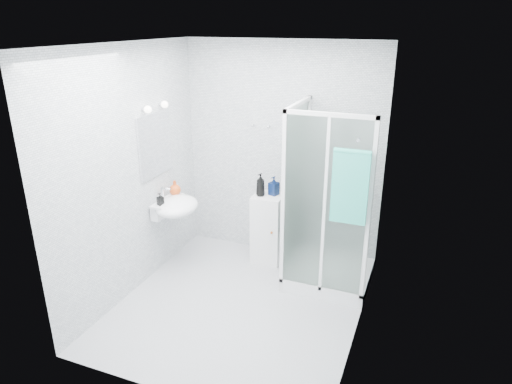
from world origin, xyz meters
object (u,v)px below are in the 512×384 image
at_px(hand_towel, 350,185).
at_px(shampoo_bottle_b, 274,186).
at_px(wall_basin, 175,206).
at_px(storage_cabinet, 268,228).
at_px(shampoo_bottle_a, 260,185).
at_px(soap_dispenser_orange, 175,188).
at_px(soap_dispenser_black, 160,199).
at_px(shower_enclosure, 322,246).

xyz_separation_m(hand_towel, shampoo_bottle_b, (-1.00, 0.72, -0.38)).
bearing_deg(wall_basin, storage_cabinet, 32.13).
bearing_deg(hand_towel, storage_cabinet, 147.69).
distance_m(hand_towel, shampoo_bottle_a, 1.35).
height_order(wall_basin, soap_dispenser_orange, soap_dispenser_orange).
bearing_deg(soap_dispenser_orange, hand_towel, -7.15).
bearing_deg(storage_cabinet, shampoo_bottle_a, -158.97).
bearing_deg(hand_towel, shampoo_bottle_a, 151.05).
height_order(storage_cabinet, soap_dispenser_orange, soap_dispenser_orange).
xyz_separation_m(shampoo_bottle_a, soap_dispenser_orange, (-0.93, -0.37, -0.04)).
xyz_separation_m(storage_cabinet, soap_dispenser_black, (-1.00, -0.74, 0.51)).
height_order(wall_basin, soap_dispenser_black, wall_basin).
relative_size(storage_cabinet, shampoo_bottle_a, 3.12).
bearing_deg(shampoo_bottle_a, storage_cabinet, 23.23).
height_order(shampoo_bottle_b, soap_dispenser_orange, shampoo_bottle_b).
xyz_separation_m(shower_enclosure, hand_towel, (0.32, -0.40, 0.89)).
distance_m(storage_cabinet, soap_dispenser_orange, 1.21).
distance_m(hand_towel, soap_dispenser_orange, 2.12).
bearing_deg(shower_enclosure, soap_dispenser_black, -164.64).
bearing_deg(shampoo_bottle_b, shampoo_bottle_a, -146.59).
distance_m(shampoo_bottle_b, soap_dispenser_orange, 1.16).
bearing_deg(shampoo_bottle_b, soap_dispenser_black, -143.03).
xyz_separation_m(storage_cabinet, shampoo_bottle_a, (-0.08, -0.04, 0.56)).
bearing_deg(wall_basin, soap_dispenser_orange, 117.85).
bearing_deg(soap_dispenser_black, wall_basin, 63.50).
relative_size(storage_cabinet, hand_towel, 1.16).
bearing_deg(wall_basin, soap_dispenser_black, -116.50).
bearing_deg(shower_enclosure, shampoo_bottle_a, 164.46).
xyz_separation_m(shampoo_bottle_a, soap_dispenser_black, (-0.92, -0.70, -0.05)).
relative_size(shampoo_bottle_b, soap_dispenser_orange, 1.29).
bearing_deg(hand_towel, soap_dispenser_black, -177.90).
bearing_deg(soap_dispenser_black, shampoo_bottle_b, 36.97).
distance_m(shower_enclosure, soap_dispenser_black, 1.86).
bearing_deg(shower_enclosure, wall_basin, -169.19).
height_order(shower_enclosure, shampoo_bottle_b, shower_enclosure).
bearing_deg(shampoo_bottle_a, wall_basin, -147.05).
bearing_deg(storage_cabinet, soap_dispenser_orange, -160.42).
bearing_deg(soap_dispenser_black, hand_towel, 2.10).
bearing_deg(shampoo_bottle_b, soap_dispenser_orange, -156.73).
bearing_deg(soap_dispenser_black, shampoo_bottle_a, 37.47).
relative_size(wall_basin, storage_cabinet, 0.66).
bearing_deg(soap_dispenser_orange, wall_basin, -62.15).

